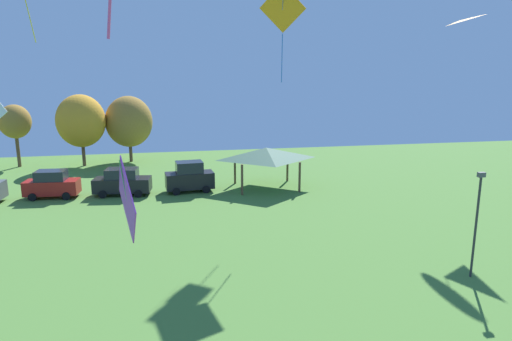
# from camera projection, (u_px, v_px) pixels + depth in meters

# --- Properties ---
(kite_flying_5) EXTENTS (0.61, 2.34, 2.39)m
(kite_flying_5) POSITION_uv_depth(u_px,v_px,m) (127.00, 200.00, 11.79)
(kite_flying_5) COLOR purple
(kite_flying_9) EXTENTS (2.46, 3.25, 0.66)m
(kite_flying_9) POSITION_uv_depth(u_px,v_px,m) (444.00, 41.00, 33.16)
(kite_flying_9) COLOR orange
(kite_flying_11) EXTENTS (2.75, 1.45, 6.15)m
(kite_flying_11) POSITION_uv_depth(u_px,v_px,m) (283.00, 11.00, 29.20)
(kite_flying_11) COLOR orange
(parked_car_second_from_left) EXTENTS (4.30, 2.18, 2.27)m
(parked_car_second_from_left) POSITION_uv_depth(u_px,v_px,m) (52.00, 184.00, 37.09)
(parked_car_second_from_left) COLOR maroon
(parked_car_second_from_left) RESTS_ON ground
(parked_car_third_from_left) EXTENTS (4.80, 2.46, 2.26)m
(parked_car_third_from_left) POSITION_uv_depth(u_px,v_px,m) (122.00, 182.00, 37.92)
(parked_car_third_from_left) COLOR black
(parked_car_third_from_left) RESTS_ON ground
(parked_car_rightmost_in_row) EXTENTS (4.18, 2.26, 2.63)m
(parked_car_rightmost_in_row) POSITION_uv_depth(u_px,v_px,m) (190.00, 177.00, 38.93)
(parked_car_rightmost_in_row) COLOR black
(parked_car_rightmost_in_row) RESTS_ON ground
(park_pavilion) EXTENTS (6.44, 5.19, 3.60)m
(park_pavilion) POSITION_uv_depth(u_px,v_px,m) (266.00, 153.00, 39.91)
(park_pavilion) COLOR brown
(park_pavilion) RESTS_ON ground
(light_post_1) EXTENTS (0.36, 0.20, 5.41)m
(light_post_1) POSITION_uv_depth(u_px,v_px,m) (477.00, 218.00, 22.39)
(light_post_1) COLOR #2D2D33
(light_post_1) RESTS_ON ground
(treeline_tree_1) EXTENTS (3.28, 3.28, 6.69)m
(treeline_tree_1) POSITION_uv_depth(u_px,v_px,m) (15.00, 122.00, 48.34)
(treeline_tree_1) COLOR brown
(treeline_tree_1) RESTS_ON ground
(treeline_tree_2) EXTENTS (5.13, 5.13, 7.73)m
(treeline_tree_2) POSITION_uv_depth(u_px,v_px,m) (81.00, 121.00, 48.80)
(treeline_tree_2) COLOR brown
(treeline_tree_2) RESTS_ON ground
(treeline_tree_3) EXTENTS (5.19, 5.19, 7.43)m
(treeline_tree_3) POSITION_uv_depth(u_px,v_px,m) (129.00, 122.00, 51.22)
(treeline_tree_3) COLOR brown
(treeline_tree_3) RESTS_ON ground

